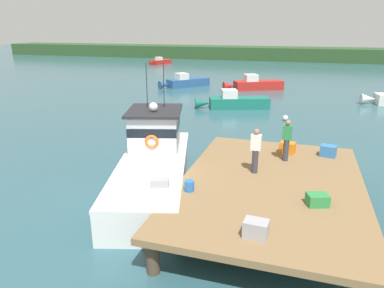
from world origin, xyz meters
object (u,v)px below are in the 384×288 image
at_px(crate_stack_mid_dock, 287,148).
at_px(mooring_buoy_inshore, 248,88).
at_px(mooring_buoy_spare_mooring, 285,118).
at_px(moored_boat_near_channel, 185,82).
at_px(crate_single_far, 256,229).
at_px(deckhand_by_the_boat, 256,150).
at_px(moored_boat_outer_mooring, 160,62).
at_px(mooring_buoy_channel_marker, 227,90).
at_px(crate_single_by_cleat, 328,151).
at_px(crate_stack_near_edge, 317,200).
at_px(bait_bucket, 189,186).
at_px(main_fishing_boat, 154,161).
at_px(moored_boat_far_right, 254,84).
at_px(moored_boat_off_the_point, 234,102).
at_px(deckhand_further_back, 287,140).

bearing_deg(crate_stack_mid_dock, mooring_buoy_inshore, 102.82).
height_order(crate_stack_mid_dock, mooring_buoy_spare_mooring, crate_stack_mid_dock).
relative_size(crate_stack_mid_dock, moored_boat_near_channel, 0.12).
distance_m(crate_single_far, deckhand_by_the_boat, 4.24).
height_order(crate_single_far, moored_boat_outer_mooring, crate_single_far).
bearing_deg(mooring_buoy_channel_marker, mooring_buoy_spare_mooring, -58.73).
distance_m(crate_stack_mid_dock, mooring_buoy_inshore, 22.54).
height_order(crate_single_far, crate_single_by_cleat, crate_single_by_cleat).
height_order(crate_stack_near_edge, bait_bucket, crate_stack_near_edge).
bearing_deg(mooring_buoy_channel_marker, main_fishing_boat, -85.50).
distance_m(crate_single_far, moored_boat_far_right, 29.44).
height_order(crate_single_by_cleat, deckhand_by_the_boat, deckhand_by_the_boat).
bearing_deg(moored_boat_near_channel, crate_single_by_cleat, -58.66).
bearing_deg(mooring_buoy_spare_mooring, crate_stack_near_edge, -83.45).
bearing_deg(moored_boat_outer_mooring, deckhand_by_the_boat, -64.12).
bearing_deg(deckhand_by_the_boat, crate_stack_mid_dock, 67.89).
bearing_deg(main_fishing_boat, crate_single_far, -44.22).
relative_size(bait_bucket, mooring_buoy_channel_marker, 1.00).
xyz_separation_m(crate_single_far, mooring_buoy_channel_marker, (-6.49, 27.34, -1.25)).
distance_m(mooring_buoy_spare_mooring, mooring_buoy_inshore, 12.42).
bearing_deg(crate_single_far, crate_single_by_cleat, 73.48).
relative_size(main_fishing_boat, moored_boat_near_channel, 1.94).
height_order(deckhand_by_the_boat, moored_boat_far_right, deckhand_by_the_boat).
height_order(moored_boat_near_channel, moored_boat_off_the_point, moored_boat_off_the_point).
bearing_deg(moored_boat_off_the_point, moored_boat_far_right, 88.01).
height_order(crate_single_far, mooring_buoy_channel_marker, crate_single_far).
bearing_deg(bait_bucket, moored_boat_off_the_point, 96.34).
bearing_deg(moored_boat_off_the_point, crate_stack_near_edge, -71.64).
xyz_separation_m(crate_single_far, moored_boat_near_channel, (-11.46, 28.84, -0.92)).
distance_m(moored_boat_outer_mooring, mooring_buoy_spare_mooring, 41.22).
xyz_separation_m(moored_boat_far_right, moored_boat_outer_mooring, (-19.32, 21.91, -0.12)).
bearing_deg(moored_boat_off_the_point, mooring_buoy_channel_marker, 105.90).
bearing_deg(moored_boat_far_right, bait_bucket, -86.49).
height_order(moored_boat_off_the_point, mooring_buoy_channel_marker, moored_boat_off_the_point).
relative_size(crate_single_far, moored_boat_near_channel, 0.12).
relative_size(crate_stack_near_edge, moored_boat_far_right, 0.10).
bearing_deg(bait_bucket, crate_stack_near_edge, 2.89).
relative_size(deckhand_by_the_boat, moored_boat_outer_mooring, 0.34).
xyz_separation_m(deckhand_by_the_boat, deckhand_further_back, (0.98, 1.59, 0.00)).
bearing_deg(moored_boat_far_right, crate_single_far, -82.10).
distance_m(crate_stack_near_edge, mooring_buoy_channel_marker, 26.40).
bearing_deg(mooring_buoy_inshore, moored_boat_near_channel, 177.80).
distance_m(main_fishing_boat, crate_stack_mid_dock, 5.52).
relative_size(crate_single_far, moored_boat_off_the_point, 0.10).
relative_size(deckhand_further_back, moored_boat_outer_mooring, 0.34).
relative_size(main_fishing_boat, mooring_buoy_inshore, 19.43).
xyz_separation_m(crate_single_by_cleat, moored_boat_far_right, (-6.04, 22.41, -0.89)).
bearing_deg(deckhand_by_the_boat, moored_boat_off_the_point, 103.44).
distance_m(crate_single_far, moored_boat_off_the_point, 20.38).
bearing_deg(moored_boat_outer_mooring, main_fishing_boat, -68.12).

